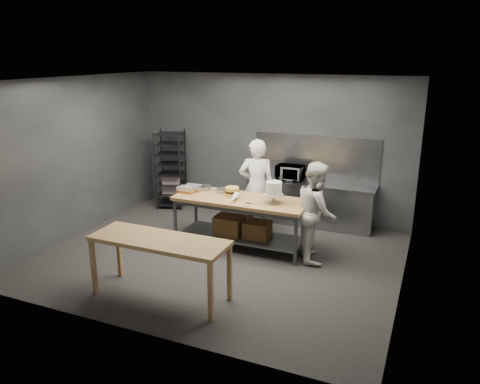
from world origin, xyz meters
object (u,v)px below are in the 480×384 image
object	(u,v)px
microwave	(290,173)
chef_behind	(257,187)
work_table	(241,217)
speed_rack	(171,170)
layer_cake	(232,191)
frosted_cake_stand	(274,190)
chef_right	(316,211)
near_counter	(159,244)

from	to	relation	value
microwave	chef_behind	bearing A→B (deg)	-113.55
work_table	speed_rack	world-z (taller)	speed_rack
microwave	layer_cake	distance (m)	1.67
microwave	layer_cake	size ratio (longest dim) A/B	2.16
speed_rack	chef_behind	xyz separation A→B (m)	(2.40, -0.81, 0.08)
layer_cake	frosted_cake_stand	bearing A→B (deg)	-8.13
chef_behind	frosted_cake_stand	world-z (taller)	chef_behind
layer_cake	microwave	bearing A→B (deg)	68.63
speed_rack	chef_behind	bearing A→B (deg)	-18.55
speed_rack	chef_right	distance (m)	4.06
speed_rack	frosted_cake_stand	world-z (taller)	speed_rack
chef_behind	chef_right	bearing A→B (deg)	135.30
chef_right	frosted_cake_stand	xyz separation A→B (m)	(-0.74, -0.06, 0.31)
chef_right	microwave	distance (m)	1.89
near_counter	chef_behind	xyz separation A→B (m)	(0.35, 2.89, 0.12)
speed_rack	chef_right	xyz separation A→B (m)	(3.76, -1.53, -0.01)
frosted_cake_stand	microwave	bearing A→B (deg)	97.81
speed_rack	layer_cake	xyz separation A→B (m)	(2.18, -1.47, 0.14)
chef_behind	speed_rack	bearing A→B (deg)	-35.27
work_table	microwave	distance (m)	1.75
work_table	frosted_cake_stand	distance (m)	0.86
chef_behind	chef_right	size ratio (longest dim) A/B	1.10
work_table	speed_rack	xyz separation A→B (m)	(-2.40, 1.56, 0.28)
near_counter	speed_rack	world-z (taller)	speed_rack
microwave	work_table	bearing A→B (deg)	-103.51
frosted_cake_stand	layer_cake	distance (m)	0.86
speed_rack	chef_right	world-z (taller)	speed_rack
near_counter	chef_behind	distance (m)	2.92
work_table	microwave	bearing A→B (deg)	76.49
speed_rack	frosted_cake_stand	xyz separation A→B (m)	(3.02, -1.59, 0.31)
near_counter	speed_rack	size ratio (longest dim) A/B	1.14
work_table	chef_behind	xyz separation A→B (m)	(0.01, 0.75, 0.36)
chef_behind	layer_cake	size ratio (longest dim) A/B	7.47
work_table	near_counter	bearing A→B (deg)	-99.11
frosted_cake_stand	layer_cake	size ratio (longest dim) A/B	1.52
chef_behind	layer_cake	xyz separation A→B (m)	(-0.22, -0.66, 0.06)
work_table	chef_behind	size ratio (longest dim) A/B	1.28
work_table	chef_right	world-z (taller)	chef_right
chef_right	microwave	world-z (taller)	chef_right
work_table	near_counter	size ratio (longest dim) A/B	1.20
layer_cake	work_table	bearing A→B (deg)	-21.78
speed_rack	layer_cake	bearing A→B (deg)	-33.96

